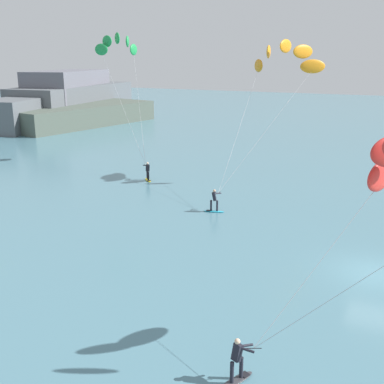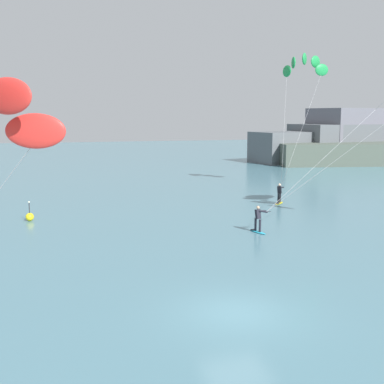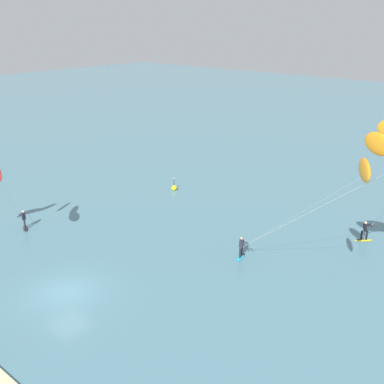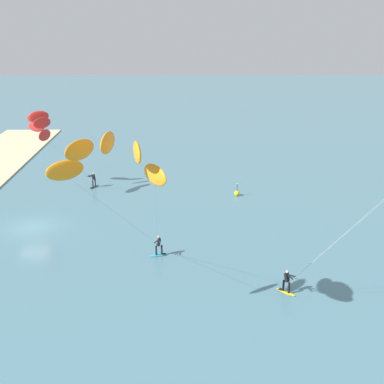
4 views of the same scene
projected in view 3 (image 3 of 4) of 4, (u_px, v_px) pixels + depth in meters
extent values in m
plane|color=slate|center=(66.00, 292.00, 31.18)|extent=(240.00, 240.00, 0.00)
ellipsoid|color=#333338|center=(25.00, 228.00, 40.53)|extent=(1.50, 0.98, 0.08)
cube|color=black|center=(26.00, 230.00, 40.16)|extent=(0.38, 0.38, 0.02)
cylinder|color=black|center=(24.00, 223.00, 40.57)|extent=(0.14, 0.14, 0.78)
cylinder|color=black|center=(25.00, 225.00, 40.19)|extent=(0.14, 0.14, 0.78)
cube|color=black|center=(24.00, 216.00, 40.15)|extent=(0.42, 0.41, 0.63)
sphere|color=beige|center=(23.00, 212.00, 40.00)|extent=(0.20, 0.20, 0.20)
cylinder|color=black|center=(20.00, 217.00, 39.60)|extent=(0.26, 0.51, 0.03)
cylinder|color=black|center=(23.00, 216.00, 39.81)|extent=(0.50, 0.48, 0.15)
cylinder|color=black|center=(20.00, 215.00, 39.86)|extent=(0.13, 0.61, 0.15)
cylinder|color=#B2B2B7|center=(10.00, 199.00, 36.37)|extent=(3.98, 3.19, 5.15)
ellipsoid|color=yellow|center=(363.00, 240.00, 38.37)|extent=(1.33, 1.30, 0.08)
cube|color=black|center=(358.00, 240.00, 38.34)|extent=(0.40, 0.40, 0.02)
cylinder|color=black|center=(367.00, 235.00, 38.24)|extent=(0.14, 0.14, 0.78)
cylinder|color=black|center=(361.00, 235.00, 38.21)|extent=(0.14, 0.14, 0.78)
cube|color=black|center=(365.00, 227.00, 37.99)|extent=(0.44, 0.44, 0.63)
sphere|color=beige|center=(366.00, 223.00, 37.84)|extent=(0.20, 0.20, 0.20)
cylinder|color=black|center=(372.00, 225.00, 38.01)|extent=(0.38, 0.44, 0.03)
cylinder|color=black|center=(368.00, 225.00, 38.07)|extent=(0.28, 0.60, 0.15)
cylinder|color=black|center=(369.00, 226.00, 37.86)|extent=(0.57, 0.36, 0.15)
ellipsoid|color=#23ADD1|center=(241.00, 257.00, 35.69)|extent=(0.74, 1.54, 0.08)
cube|color=black|center=(243.00, 254.00, 36.02)|extent=(0.35, 0.35, 0.02)
cylinder|color=black|center=(240.00, 253.00, 35.35)|extent=(0.14, 0.14, 0.78)
cylinder|color=black|center=(242.00, 251.00, 35.73)|extent=(0.14, 0.14, 0.78)
cube|color=black|center=(241.00, 244.00, 35.30)|extent=(0.37, 0.39, 0.63)
sphere|color=tan|center=(242.00, 238.00, 35.16)|extent=(0.20, 0.20, 0.20)
cylinder|color=black|center=(247.00, 244.00, 34.85)|extent=(0.55, 0.13, 0.03)
cylinder|color=black|center=(245.00, 242.00, 35.10)|extent=(0.61, 0.21, 0.15)
cylinder|color=black|center=(243.00, 243.00, 34.97)|extent=(0.56, 0.40, 0.15)
ellipsoid|color=orange|center=(365.00, 170.00, 23.05)|extent=(1.47, 1.93, 1.10)
ellipsoid|color=orange|center=(378.00, 144.00, 23.18)|extent=(1.96, 1.43, 1.10)
cylinder|color=#B2B2B7|center=(293.00, 217.00, 29.00)|extent=(9.46, 4.25, 8.36)
cylinder|color=#B2B2B7|center=(319.00, 208.00, 30.43)|extent=(10.34, 0.61, 8.36)
sphere|color=yellow|center=(174.00, 188.00, 49.39)|extent=(0.56, 0.56, 0.56)
cylinder|color=#262628|center=(174.00, 182.00, 49.17)|extent=(0.06, 0.06, 0.70)
sphere|color=#F2F2CC|center=(174.00, 178.00, 49.03)|extent=(0.12, 0.12, 0.12)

